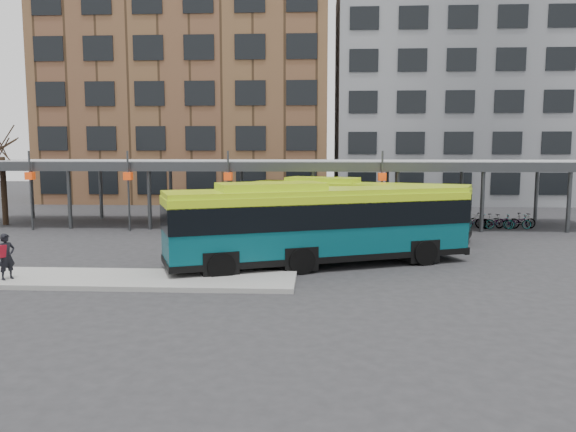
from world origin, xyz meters
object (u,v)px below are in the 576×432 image
object	(u,v)px
tree	(4,187)
bus_front	(319,222)
pedestrian	(6,256)
bus_rear	(356,207)

from	to	relation	value
tree	bus_front	world-z (taller)	tree
bus_front	pedestrian	size ratio (longest dim) A/B	7.70
bus_rear	bus_front	bearing A→B (deg)	-85.16
tree	bus_rear	distance (m)	22.74
tree	pedestrian	world-z (taller)	tree
pedestrian	bus_front	bearing A→B (deg)	-40.90
bus_front	pedestrian	bearing A→B (deg)	177.45
tree	bus_rear	bearing A→B (deg)	-10.06
tree	bus_front	size ratio (longest dim) A/B	0.43
tree	bus_rear	size ratio (longest dim) A/B	0.46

